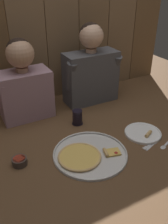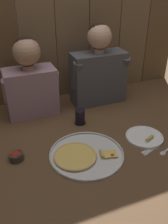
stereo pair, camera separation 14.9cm
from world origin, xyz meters
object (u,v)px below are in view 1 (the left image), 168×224
diner_left (24,83)px  diner_right (91,68)px  dinner_plate (143,133)px  drinking_glass (77,117)px  pizza_tray (87,154)px  dipping_bowl (20,161)px

diner_left → diner_right: size_ratio=0.91×
dinner_plate → diner_right: bearing=96.1°
drinking_glass → diner_left: diner_left is taller
pizza_tray → dipping_bowl: (-0.36, 0.11, 0.01)m
drinking_glass → dipping_bowl: drinking_glass is taller
pizza_tray → diner_right: (0.36, 0.60, 0.27)m
dipping_bowl → diner_left: size_ratio=0.15×
pizza_tray → diner_right: bearing=58.9°
dinner_plate → diner_right: size_ratio=0.39×
diner_left → drinking_glass: bearing=-44.5°
pizza_tray → dinner_plate: bearing=2.4°
pizza_tray → dinner_plate: dinner_plate is taller
drinking_glass → diner_right: (0.26, 0.27, 0.23)m
dinner_plate → drinking_glass: 0.45m
diner_left → diner_right: 0.53m
dipping_bowl → diner_left: 0.58m
dinner_plate → dipping_bowl: (-0.79, 0.09, 0.01)m
pizza_tray → diner_right: size_ratio=0.70×
dinner_plate → diner_left: diner_left is taller
dinner_plate → diner_left: bearing=135.3°
diner_right → diner_left: bearing=179.9°
pizza_tray → dipping_bowl: 0.38m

